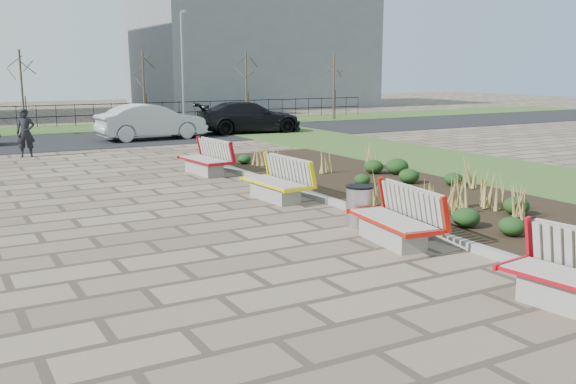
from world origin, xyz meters
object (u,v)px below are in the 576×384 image
bench_b (392,217)px  pedestrian (26,133)px  bench_c (275,180)px  car_silver (152,122)px  litter_bin (359,207)px  lamp_east (183,70)px  car_black (249,117)px  bench_d (204,158)px

bench_b → pedestrian: 16.24m
bench_c → car_silver: car_silver is taller
bench_c → car_silver: size_ratio=0.44×
litter_bin → lamp_east: 23.49m
pedestrian → lamp_east: (9.11, 8.46, 2.17)m
bench_c → lamp_east: bearing=72.8°
bench_b → pedestrian: (-4.11, 15.71, 0.37)m
bench_b → car_black: size_ratio=0.40×
bench_b → pedestrian: size_ratio=1.21×
bench_c → pedestrian: 11.95m
litter_bin → car_black: (6.47, 18.28, 0.37)m
bench_b → bench_c: (0.00, 4.49, 0.00)m
litter_bin → car_black: 19.40m
bench_c → car_black: car_black is taller
car_silver → car_black: size_ratio=0.91×
bench_d → bench_c: bearing=-95.5°
pedestrian → car_black: 11.48m
bench_b → bench_d: size_ratio=1.00×
car_black → bench_c: bearing=163.4°
bench_c → car_silver: bearing=80.8°
pedestrian → car_silver: bearing=42.7°
bench_c → car_silver: 14.70m
bench_b → litter_bin: 1.35m
bench_c → litter_bin: size_ratio=2.57×
pedestrian → bench_d: bearing=-46.5°
bench_b → litter_bin: (0.22, 1.33, -0.09)m
bench_b → car_silver: size_ratio=0.44×
car_black → bench_b: bearing=168.4°
bench_c → bench_d: (0.00, 4.52, 0.00)m
litter_bin → bench_b: bearing=-99.6°
bench_c → lamp_east: (5.00, 19.68, 2.54)m
bench_d → litter_bin: bearing=-93.8°
litter_bin → car_silver: (1.38, 17.77, 0.40)m
litter_bin → pedestrian: 15.03m
car_silver → bench_b: bearing=172.1°
bench_c → car_black: size_ratio=0.40×
car_black → lamp_east: lamp_east is taller
bench_d → car_silver: (1.60, 10.09, 0.31)m
litter_bin → pedestrian: (-4.33, 14.38, 0.46)m
bench_c → pedestrian: size_ratio=1.21×
bench_b → car_silver: (1.60, 19.10, 0.31)m
litter_bin → car_silver: size_ratio=0.17×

